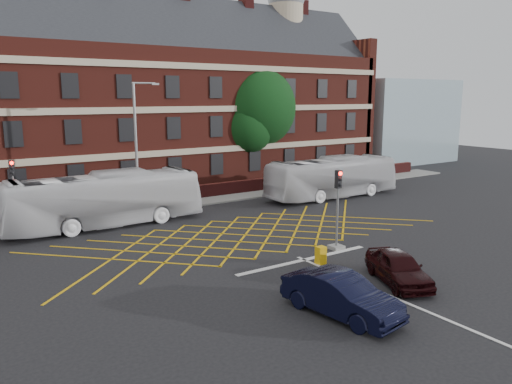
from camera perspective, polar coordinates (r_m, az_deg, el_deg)
ground at (r=27.96m, az=0.97°, el=-5.87°), size 120.00×120.00×0.00m
victorian_building at (r=46.63m, az=-14.62°, el=10.26°), size 51.00×12.17×20.40m
boundary_wall at (r=38.90m, az=-10.03°, el=-0.41°), size 56.00×0.50×1.10m
far_pavement at (r=38.10m, az=-9.40°, el=-1.38°), size 60.00×3.00×0.12m
glass_block at (r=65.47m, az=15.19°, el=7.83°), size 14.00×10.00×10.00m
box_junction_hatching at (r=29.55m, az=-1.26°, el=-4.93°), size 8.22×8.22×0.02m
stop_line at (r=25.30m, az=5.54°, el=-7.72°), size 8.00×0.30×0.02m
centre_line at (r=21.03m, az=17.09°, el=-12.13°), size 0.15×14.00×0.02m
bus_left at (r=32.55m, az=-16.97°, el=-0.84°), size 12.28×2.89×3.42m
bus_right at (r=40.63m, az=8.73°, el=1.66°), size 11.81×3.09×3.27m
car_navy at (r=19.18m, az=9.68°, el=-11.55°), size 2.36×4.97×1.57m
car_maroon at (r=22.88m, az=15.96°, el=-8.27°), size 3.24×4.53×1.43m
deciduous_tree at (r=47.83m, az=-0.12°, el=8.99°), size 7.87×7.73×10.88m
traffic_light_near at (r=26.80m, az=9.27°, el=-2.84°), size 0.70×0.70×4.27m
traffic_light_far at (r=33.87m, az=-25.85°, el=-0.93°), size 0.70×0.70×4.27m
street_lamp at (r=34.39m, az=-13.31°, el=2.28°), size 2.25×1.00×8.97m
utility_cabinet at (r=24.70m, az=7.41°, el=-7.18°), size 0.45×0.39×0.87m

